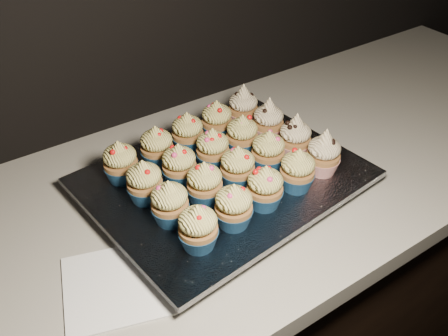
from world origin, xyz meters
name	(u,v)px	position (x,y,z in m)	size (l,w,h in m)	color
worktop	(108,239)	(0.00, 1.70, 0.88)	(2.44, 0.64, 0.04)	beige
napkin	(117,285)	(-0.04, 1.58, 0.90)	(0.16, 0.16, 0.00)	white
baking_tray	(224,184)	(0.23, 1.68, 0.91)	(0.45, 0.34, 0.02)	black
foil_lining	(224,177)	(0.23, 1.68, 0.93)	(0.48, 0.38, 0.01)	silver
cupcake_0	(198,228)	(0.10, 1.55, 0.97)	(0.06, 0.06, 0.08)	navy
cupcake_1	(234,206)	(0.17, 1.56, 0.97)	(0.06, 0.06, 0.08)	navy
cupcake_2	(265,188)	(0.24, 1.57, 0.97)	(0.06, 0.06, 0.08)	navy
cupcake_3	(297,170)	(0.32, 1.58, 0.97)	(0.06, 0.06, 0.08)	navy
cupcake_4	(324,154)	(0.39, 1.59, 0.97)	(0.06, 0.06, 0.10)	#A21C16
cupcake_5	(170,203)	(0.09, 1.63, 0.97)	(0.06, 0.06, 0.08)	navy
cupcake_6	(205,184)	(0.16, 1.64, 0.97)	(0.06, 0.06, 0.08)	navy
cupcake_7	(238,168)	(0.24, 1.64, 0.97)	(0.06, 0.06, 0.08)	navy
cupcake_8	(268,152)	(0.31, 1.65, 0.97)	(0.06, 0.06, 0.08)	navy
cupcake_9	(295,138)	(0.38, 1.66, 0.97)	(0.06, 0.06, 0.10)	#A21C16
cupcake_10	(145,182)	(0.08, 1.70, 0.97)	(0.06, 0.06, 0.08)	navy
cupcake_11	(179,165)	(0.15, 1.71, 0.97)	(0.06, 0.06, 0.08)	navy
cupcake_12	(213,149)	(0.23, 1.72, 0.97)	(0.06, 0.06, 0.08)	navy
cupcake_13	(242,135)	(0.30, 1.72, 0.97)	(0.06, 0.06, 0.08)	navy
cupcake_14	(268,121)	(0.37, 1.73, 0.97)	(0.06, 0.06, 0.10)	#A21C16
cupcake_15	(121,162)	(0.07, 1.77, 0.97)	(0.06, 0.06, 0.08)	navy
cupcake_16	(157,147)	(0.15, 1.78, 0.97)	(0.06, 0.06, 0.08)	navy
cupcake_17	(188,133)	(0.22, 1.79, 0.97)	(0.06, 0.06, 0.08)	navy
cupcake_18	(217,120)	(0.29, 1.80, 0.97)	(0.06, 0.06, 0.08)	navy
cupcake_19	(243,107)	(0.37, 1.81, 0.97)	(0.06, 0.06, 0.10)	#A21C16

